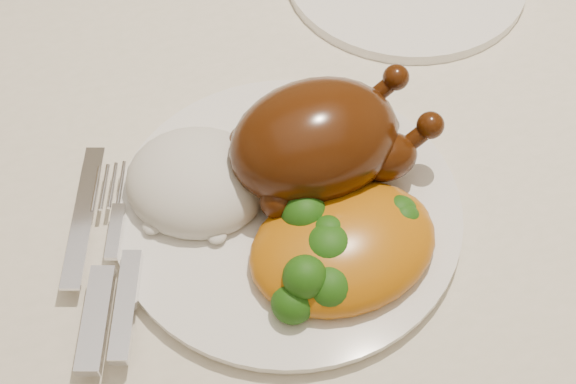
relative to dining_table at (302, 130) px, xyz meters
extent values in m
cube|color=brown|center=(0.00, 0.00, 0.07)|extent=(1.60, 0.90, 0.04)
cube|color=white|center=(0.00, 0.00, 0.10)|extent=(1.72, 1.02, 0.01)
cylinder|color=white|center=(-0.06, -0.17, 0.11)|extent=(0.31, 0.31, 0.01)
ellipsoid|color=#471F07|center=(-0.03, -0.14, 0.15)|extent=(0.15, 0.12, 0.09)
ellipsoid|color=#471F07|center=(-0.04, -0.14, 0.17)|extent=(0.07, 0.06, 0.03)
ellipsoid|color=#471F07|center=(0.02, -0.16, 0.14)|extent=(0.05, 0.04, 0.04)
sphere|color=#471F07|center=(0.06, -0.15, 0.16)|extent=(0.02, 0.02, 0.02)
ellipsoid|color=#471F07|center=(0.01, -0.10, 0.14)|extent=(0.05, 0.04, 0.04)
sphere|color=#471F07|center=(0.05, -0.10, 0.16)|extent=(0.02, 0.02, 0.02)
sphere|color=#471F07|center=(-0.07, -0.18, 0.14)|extent=(0.03, 0.03, 0.03)
sphere|color=#471F07|center=(-0.08, -0.12, 0.14)|extent=(0.03, 0.03, 0.03)
ellipsoid|color=white|center=(-0.12, -0.13, 0.12)|extent=(0.14, 0.14, 0.06)
ellipsoid|color=#C7700C|center=(-0.03, -0.22, 0.12)|extent=(0.16, 0.13, 0.05)
ellipsoid|color=#C7700C|center=(0.01, -0.21, 0.12)|extent=(0.06, 0.06, 0.03)
ellipsoid|color=#183F0A|center=(-0.02, -0.22, 0.13)|extent=(0.03, 0.03, 0.03)
ellipsoid|color=#183F0A|center=(-0.06, -0.24, 0.14)|extent=(0.03, 0.03, 0.03)
ellipsoid|color=#183F0A|center=(-0.07, -0.22, 0.13)|extent=(0.02, 0.02, 0.02)
ellipsoid|color=#183F0A|center=(-0.07, -0.25, 0.13)|extent=(0.03, 0.03, 0.03)
ellipsoid|color=#183F0A|center=(-0.05, -0.19, 0.14)|extent=(0.04, 0.04, 0.04)
ellipsoid|color=#183F0A|center=(0.02, -0.20, 0.13)|extent=(0.03, 0.03, 0.03)
ellipsoid|color=#183F0A|center=(-0.04, -0.21, 0.14)|extent=(0.03, 0.03, 0.02)
ellipsoid|color=#183F0A|center=(-0.04, -0.22, 0.14)|extent=(0.04, 0.04, 0.03)
ellipsoid|color=#183F0A|center=(0.02, -0.21, 0.13)|extent=(0.03, 0.03, 0.03)
ellipsoid|color=#183F0A|center=(-0.05, -0.25, 0.13)|extent=(0.04, 0.04, 0.03)
cube|color=silver|center=(-0.21, -0.14, 0.12)|extent=(0.05, 0.13, 0.00)
cube|color=silver|center=(-0.21, -0.23, 0.12)|extent=(0.04, 0.08, 0.01)
cube|color=silver|center=(-0.19, -0.22, 0.12)|extent=(0.03, 0.09, 0.01)
cube|color=silver|center=(-0.19, -0.14, 0.12)|extent=(0.04, 0.09, 0.00)
camera|label=1|loc=(-0.14, -0.51, 0.62)|focal=50.00mm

